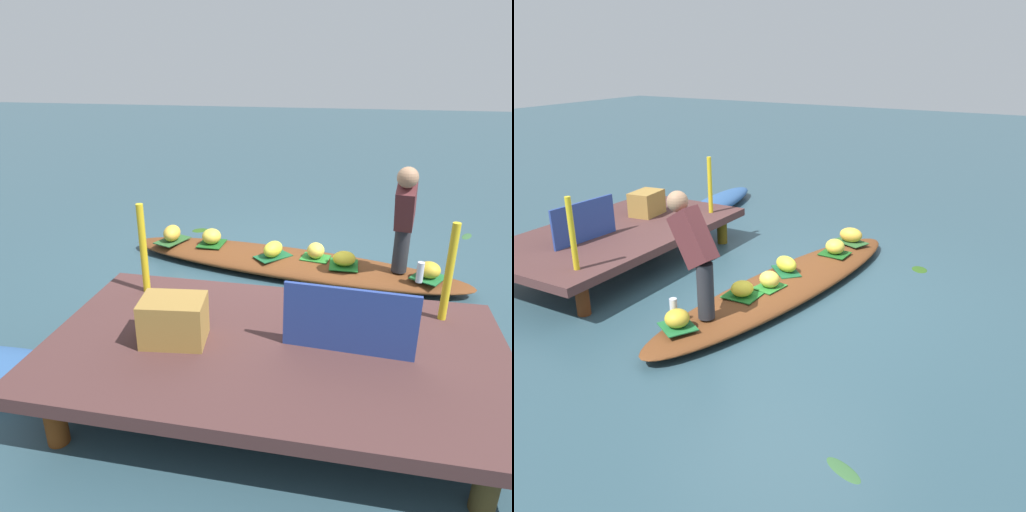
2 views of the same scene
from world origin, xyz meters
TOP-DOWN VIEW (x-y plane):
  - canal_water at (0.00, 0.00)m, footprint 40.00×40.00m
  - dock_platform at (-0.21, 2.29)m, footprint 3.20×1.80m
  - vendor_boat at (0.00, 0.00)m, footprint 4.14×1.50m
  - leaf_mat_0 at (-0.64, 0.17)m, footprint 0.31×0.35m
  - banana_bunch_0 at (-0.64, 0.17)m, footprint 0.32×0.32m
  - leaf_mat_1 at (-0.31, 0.03)m, footprint 0.35×0.30m
  - banana_bunch_1 at (-0.31, 0.03)m, footprint 0.21×0.24m
  - leaf_mat_2 at (-1.51, 0.33)m, footprint 0.41×0.42m
  - banana_bunch_2 at (-1.51, 0.33)m, footprint 0.32×0.32m
  - leaf_mat_3 at (0.17, 0.08)m, footprint 0.45×0.46m
  - banana_bunch_3 at (0.17, 0.08)m, footprint 0.28×0.34m
  - leaf_mat_4 at (1.49, -0.19)m, footprint 0.40×0.49m
  - banana_bunch_4 at (1.49, -0.19)m, footprint 0.22×0.32m
  - leaf_mat_5 at (0.97, -0.18)m, footprint 0.31×0.35m
  - banana_bunch_5 at (0.97, -0.18)m, footprint 0.28×0.29m
  - vendor_person at (-1.20, 0.33)m, footprint 0.26×0.54m
  - water_bottle at (-1.40, 0.45)m, footprint 0.07×0.07m
  - market_banner at (-0.71, 2.29)m, footprint 0.88×0.09m
  - railing_post_west at (-1.41, 1.69)m, footprint 0.06×0.06m
  - railing_post_east at (0.99, 1.69)m, footprint 0.06×0.06m
  - produce_crate at (0.48, 2.38)m, footprint 0.48×0.37m
  - drifting_plant_0 at (1.43, -1.14)m, footprint 0.30×0.28m
  - drifting_plant_1 at (-2.28, -1.63)m, footprint 0.23×0.32m

SIDE VIEW (x-z plane):
  - canal_water at x=0.00m, z-range 0.00..0.00m
  - drifting_plant_0 at x=1.43m, z-range 0.00..0.01m
  - drifting_plant_1 at x=-2.28m, z-range 0.00..0.01m
  - vendor_boat at x=0.00m, z-range 0.00..0.19m
  - leaf_mat_0 at x=-0.64m, z-range 0.19..0.20m
  - leaf_mat_1 at x=-0.31m, z-range 0.19..0.20m
  - leaf_mat_2 at x=-1.51m, z-range 0.19..0.20m
  - leaf_mat_3 at x=0.17m, z-range 0.19..0.20m
  - leaf_mat_4 at x=1.49m, z-range 0.19..0.20m
  - leaf_mat_5 at x=0.97m, z-range 0.19..0.20m
  - banana_bunch_0 at x=-0.64m, z-range 0.19..0.34m
  - banana_bunch_2 at x=-1.51m, z-range 0.19..0.36m
  - banana_bunch_3 at x=0.17m, z-range 0.19..0.37m
  - banana_bunch_1 at x=-0.31m, z-range 0.19..0.37m
  - banana_bunch_5 at x=0.97m, z-range 0.19..0.38m
  - banana_bunch_4 at x=1.49m, z-range 0.19..0.38m
  - water_bottle at x=-1.40m, z-range 0.19..0.40m
  - dock_platform at x=-0.21m, z-range 0.17..0.62m
  - produce_crate at x=0.48m, z-range 0.45..0.78m
  - market_banner at x=-0.71m, z-range 0.45..0.92m
  - railing_post_west at x=-1.41m, z-range 0.45..1.22m
  - railing_post_east at x=0.99m, z-range 0.45..1.22m
  - vendor_person at x=-1.20m, z-range 0.27..1.46m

